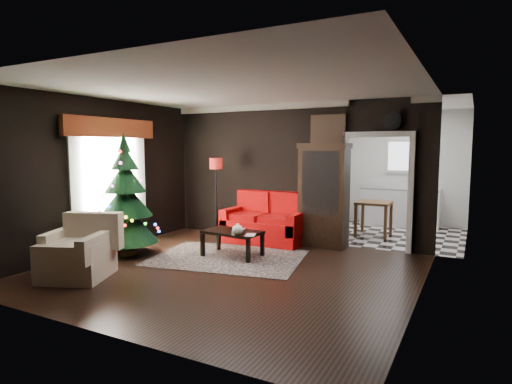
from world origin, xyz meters
The scene contains 26 objects.
floor centered at (0.00, 0.00, 0.00)m, with size 5.50×5.50×0.00m, color black.
ceiling centered at (0.00, 0.00, 2.80)m, with size 5.50×5.50×0.00m, color white.
wall_back centered at (0.00, 2.50, 1.40)m, with size 5.50×5.50×0.00m, color black.
wall_front centered at (0.00, -2.50, 1.40)m, with size 5.50×5.50×0.00m, color black.
wall_left centered at (-2.75, 0.00, 1.40)m, with size 5.50×5.50×0.00m, color black.
wall_right centered at (2.75, 0.00, 1.40)m, with size 5.50×5.50×0.00m, color black.
doorway centered at (1.70, 2.50, 1.05)m, with size 1.10×0.10×2.10m, color beige, non-canonical shape.
left_window centered at (-2.71, 0.20, 1.45)m, with size 0.05×1.60×1.40m, color white.
valance centered at (-2.63, 0.20, 2.27)m, with size 0.12×2.10×0.35m, color maroon.
kitchen_floor centered at (1.70, 4.00, 0.00)m, with size 3.00×3.00×0.00m, color white.
kitchen_window centered at (1.70, 5.45, 1.70)m, with size 0.70×0.06×0.70m, color white.
rug centered at (-0.42, 0.64, 0.01)m, with size 2.53×1.84×0.01m, color #5E4B55.
loveseat centered at (-0.40, 2.05, 0.50)m, with size 1.70×0.90×1.00m, color #99031A, non-canonical shape.
curio_cabinet centered at (0.75, 2.27, 0.95)m, with size 0.90×0.45×1.90m, color black, non-canonical shape.
floor_lamp centered at (-1.49, 1.94, 0.83)m, with size 0.29×0.29×1.72m, color black, non-canonical shape.
christmas_tree centered at (-2.14, 0.01, 1.05)m, with size 1.10×1.10×2.10m, color black, non-canonical shape.
armchair centered at (-1.79, -1.34, 0.46)m, with size 0.91×0.91×0.93m, color tan, non-canonical shape.
coffee_table centered at (-0.40, 0.78, 0.24)m, with size 0.99×0.60×0.45m, color black, non-canonical shape.
teapot centered at (-0.16, 0.54, 0.55)m, with size 0.19×0.19×0.18m, color white, non-canonical shape.
cup_a centered at (-0.41, 0.86, 0.49)m, with size 0.07×0.07×0.06m, color white.
cup_b centered at (-0.23, 0.54, 0.49)m, with size 0.08×0.08×0.07m, color silver.
book centered at (-0.01, 0.54, 0.57)m, with size 0.16×0.02×0.22m, color tan.
wall_clock centered at (1.95, 2.45, 2.38)m, with size 0.32×0.32×0.06m, color silver.
painting centered at (0.75, 2.46, 2.25)m, with size 0.62×0.05×0.52m, color #B47341.
kitchen_counter centered at (1.70, 5.20, 0.45)m, with size 1.80×0.60×0.90m, color white.
kitchen_table centered at (1.40, 3.70, 0.38)m, with size 0.70×0.70×0.75m, color brown, non-canonical shape.
Camera 1 is at (3.34, -5.42, 1.90)m, focal length 29.49 mm.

